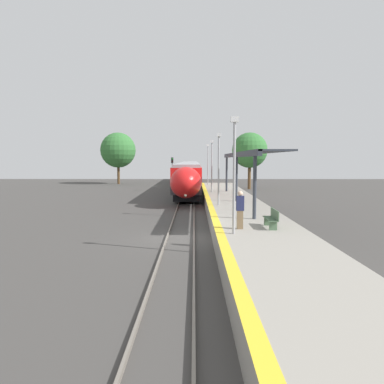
# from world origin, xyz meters

# --- Properties ---
(ground_plane) EXTENTS (120.00, 120.00, 0.00)m
(ground_plane) POSITION_xyz_m (0.00, 0.00, 0.00)
(ground_plane) COLOR #423F3D
(rail_left) EXTENTS (0.08, 90.00, 0.15)m
(rail_left) POSITION_xyz_m (-0.72, 0.00, 0.07)
(rail_left) COLOR slate
(rail_left) RESTS_ON ground_plane
(rail_right) EXTENTS (0.08, 90.00, 0.15)m
(rail_right) POSITION_xyz_m (0.72, 0.00, 0.07)
(rail_right) COLOR slate
(rail_right) RESTS_ON ground_plane
(train) EXTENTS (2.92, 49.07, 3.76)m
(train) POSITION_xyz_m (0.00, 35.74, 2.15)
(train) COLOR black
(train) RESTS_ON ground_plane
(platform_right) EXTENTS (4.31, 64.00, 0.99)m
(platform_right) POSITION_xyz_m (3.83, 0.00, 0.49)
(platform_right) COLOR gray
(platform_right) RESTS_ON ground_plane
(platform_bench) EXTENTS (0.44, 1.70, 0.89)m
(platform_bench) POSITION_xyz_m (4.46, -2.01, 1.46)
(platform_bench) COLOR #4C6B4C
(platform_bench) RESTS_ON platform_right
(person_waiting) EXTENTS (0.36, 0.24, 1.80)m
(person_waiting) POSITION_xyz_m (2.88, -2.33, 1.93)
(person_waiting) COLOR #7F6647
(person_waiting) RESTS_ON platform_right
(railway_signal) EXTENTS (0.28, 0.28, 4.46)m
(railway_signal) POSITION_xyz_m (-2.12, 29.08, 2.72)
(railway_signal) COLOR #59595E
(railway_signal) RESTS_ON ground_plane
(lamppost_near) EXTENTS (0.36, 0.20, 5.10)m
(lamppost_near) POSITION_xyz_m (2.47, -3.45, 3.92)
(lamppost_near) COLOR #9E9EA3
(lamppost_near) RESTS_ON platform_right
(lamppost_mid) EXTENTS (0.36, 0.20, 5.10)m
(lamppost_mid) POSITION_xyz_m (2.47, 6.90, 3.92)
(lamppost_mid) COLOR #9E9EA3
(lamppost_mid) RESTS_ON platform_right
(lamppost_far) EXTENTS (0.36, 0.20, 5.10)m
(lamppost_far) POSITION_xyz_m (2.47, 17.25, 3.92)
(lamppost_far) COLOR #9E9EA3
(lamppost_far) RESTS_ON platform_right
(lamppost_farthest) EXTENTS (0.36, 0.20, 5.10)m
(lamppost_farthest) POSITION_xyz_m (2.47, 27.61, 3.92)
(lamppost_farthest) COLOR #9E9EA3
(lamppost_farthest) RESTS_ON platform_right
(station_canopy) EXTENTS (2.02, 20.62, 3.79)m
(station_canopy) POSITION_xyz_m (4.62, 9.44, 4.55)
(station_canopy) COLOR #333842
(station_canopy) RESTS_ON platform_right
(background_tree_left) EXTENTS (5.95, 5.95, 8.74)m
(background_tree_left) POSITION_xyz_m (-12.19, 44.10, 5.75)
(background_tree_left) COLOR brown
(background_tree_left) RESTS_ON ground_plane
(background_tree_right) EXTENTS (4.97, 4.97, 7.98)m
(background_tree_right) POSITION_xyz_m (8.56, 33.25, 5.47)
(background_tree_right) COLOR brown
(background_tree_right) RESTS_ON ground_plane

